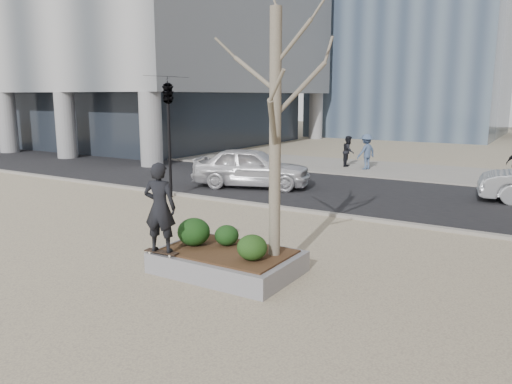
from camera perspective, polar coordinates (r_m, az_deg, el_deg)
The scene contains 15 objects.
ground at distance 11.64m, azimuth -7.35°, elevation -8.14°, with size 120.00×120.00×0.00m, color tan.
street at distance 20.14m, azimuth 10.78°, elevation -0.06°, with size 60.00×8.00×0.02m, color black.
far_sidewalk at distance 26.72m, azimuth 16.17°, elevation 2.39°, with size 60.00×6.00×0.02m, color gray.
planter at distance 10.99m, azimuth -3.28°, elevation -7.98°, with size 3.00×2.00×0.45m, color gray.
planter_mulch at distance 10.92m, azimuth -3.29°, elevation -6.77°, with size 2.70×1.70×0.04m, color #382314.
sycamore_tree at distance 10.12m, azimuth 2.23°, elevation 10.95°, with size 2.80×2.80×6.60m, color gray, non-canonical shape.
shrub_left at distance 11.25m, azimuth -7.13°, elevation -4.54°, with size 0.73×0.73×0.62m, color black.
shrub_middle at distance 11.20m, azimuth -3.37°, elevation -4.97°, with size 0.54×0.54×0.46m, color #123913.
shrub_right at distance 10.20m, azimuth -0.45°, elevation -6.36°, with size 0.62×0.62×0.53m, color #173611.
skateboard at distance 10.92m, azimuth -10.74°, elevation -6.85°, with size 0.78×0.20×0.07m, color black, non-canonical shape.
skateboarder at distance 10.66m, azimuth -10.93°, elevation -1.75°, with size 0.70×0.46×1.92m, color black.
police_car at distance 20.85m, azimuth -0.51°, elevation 2.85°, with size 1.96×4.88×1.66m, color silver.
pedestrian_a at distance 27.43m, azimuth 10.53°, elevation 4.61°, with size 0.80×0.63×1.65m, color black.
pedestrian_b at distance 26.52m, azimuth 12.48°, elevation 4.52°, with size 1.18×0.68×1.83m, color #44587A.
traffic_light_near at distance 18.90m, azimuth -9.88°, elevation 6.12°, with size 0.60×2.48×4.50m, color black, non-canonical shape.
Camera 1 is at (6.97, -8.52, 3.79)m, focal length 35.00 mm.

